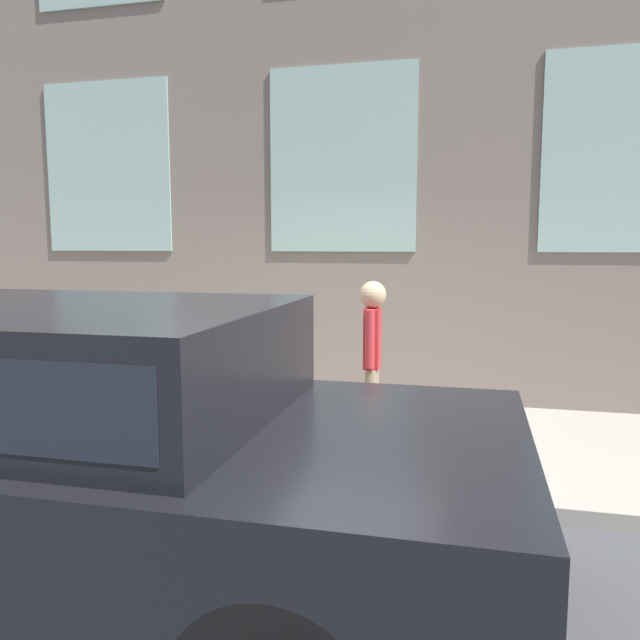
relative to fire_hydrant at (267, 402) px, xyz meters
name	(u,v)px	position (x,y,z in m)	size (l,w,h in m)	color
ground_plane	(269,497)	(-0.65, -0.23, -0.55)	(80.00, 80.00, 0.00)	#47474C
sidewalk	(313,436)	(0.68, -0.23, -0.49)	(2.67, 60.00, 0.12)	#A8A093
building_facade	(345,91)	(2.17, -0.23, 3.04)	(0.33, 40.00, 7.16)	gray
fire_hydrant	(267,402)	(0.00, 0.00, 0.00)	(0.29, 0.42, 0.83)	gold
person	(372,348)	(0.34, -0.85, 0.45)	(0.35, 0.23, 1.45)	#998466
parked_car_charcoal_near	(64,434)	(-2.13, 0.41, 0.34)	(2.05, 4.74, 1.58)	black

